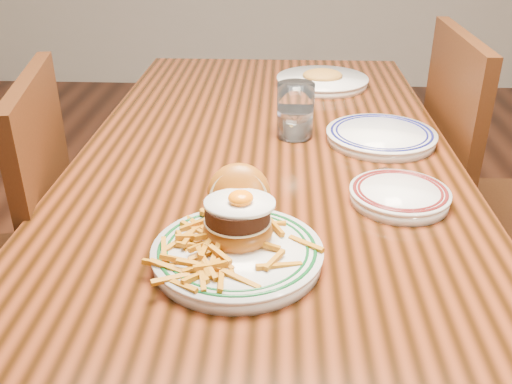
{
  "coord_description": "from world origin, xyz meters",
  "views": [
    {
      "loc": [
        0.03,
        -1.22,
        1.26
      ],
      "look_at": [
        -0.0,
        -0.44,
        0.86
      ],
      "focal_mm": 40.0,
      "sensor_mm": 36.0,
      "label": 1
    }
  ],
  "objects_px": {
    "chair_left": "(4,269)",
    "side_plate": "(400,194)",
    "table": "(267,180)",
    "chair_right": "(485,202)",
    "main_plate": "(238,238)"
  },
  "relations": [
    {
      "from": "chair_left",
      "to": "side_plate",
      "type": "relative_size",
      "value": 4.72
    },
    {
      "from": "table",
      "to": "main_plate",
      "type": "distance_m",
      "value": 0.48
    },
    {
      "from": "table",
      "to": "main_plate",
      "type": "bearing_deg",
      "value": -94.14
    },
    {
      "from": "chair_right",
      "to": "main_plate",
      "type": "relative_size",
      "value": 3.49
    },
    {
      "from": "table",
      "to": "chair_left",
      "type": "relative_size",
      "value": 1.69
    },
    {
      "from": "chair_left",
      "to": "side_plate",
      "type": "xyz_separation_m",
      "value": [
        0.85,
        -0.09,
        0.26
      ]
    },
    {
      "from": "side_plate",
      "to": "main_plate",
      "type": "bearing_deg",
      "value": -124.44
    },
    {
      "from": "side_plate",
      "to": "chair_left",
      "type": "bearing_deg",
      "value": -164.47
    },
    {
      "from": "table",
      "to": "side_plate",
      "type": "relative_size",
      "value": 7.98
    },
    {
      "from": "chair_right",
      "to": "side_plate",
      "type": "xyz_separation_m",
      "value": [
        -0.34,
        -0.44,
        0.24
      ]
    },
    {
      "from": "main_plate",
      "to": "side_plate",
      "type": "bearing_deg",
      "value": 31.82
    },
    {
      "from": "chair_left",
      "to": "chair_right",
      "type": "height_order",
      "value": "chair_right"
    },
    {
      "from": "table",
      "to": "chair_left",
      "type": "distance_m",
      "value": 0.64
    },
    {
      "from": "chair_left",
      "to": "side_plate",
      "type": "bearing_deg",
      "value": -17.61
    },
    {
      "from": "chair_left",
      "to": "main_plate",
      "type": "distance_m",
      "value": 0.69
    }
  ]
}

